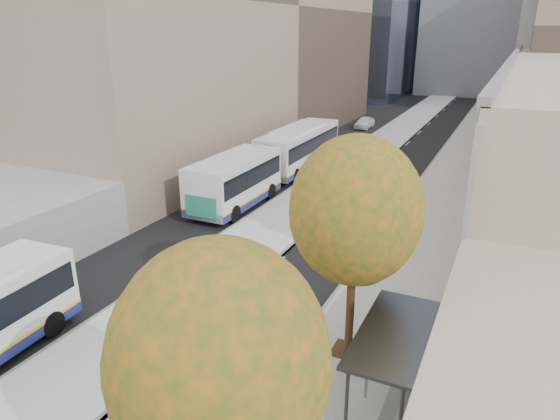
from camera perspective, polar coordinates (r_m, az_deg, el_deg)
The scene contains 10 objects.
bus_platform at distance 39.44m, azimuth 7.35°, elevation 4.33°, with size 4.25×150.00×0.15m, color silver.
sidewalk at distance 37.88m, azimuth 18.90°, elevation 2.68°, with size 4.75×150.00×0.08m, color gray.
building_midrise at distance 51.95m, azimuth -11.03°, elevation 21.72°, with size 24.00×46.00×25.00m, color #84705F.
building_far_block at distance 97.32m, azimuth 26.12°, elevation 20.68°, with size 30.00×18.00×30.00m, color #B0ADA3.
bus_shelter at distance 14.92m, azimuth 13.53°, elevation -14.93°, with size 1.90×4.40×2.53m.
tree_b at distance 9.29m, azimuth -6.90°, elevation -16.90°, with size 4.00×4.00×6.97m.
tree_c at distance 15.72m, azimuth 8.63°, elevation -0.11°, with size 4.20×4.20×7.28m.
bus_far at distance 36.13m, azimuth -0.50°, elevation 5.81°, with size 2.94×19.35×3.22m.
cyclist at distance 16.92m, azimuth -3.32°, elevation -15.50°, with size 0.65×1.68×2.10m.
distant_car at distance 58.18m, azimuth 9.62°, elevation 9.84°, with size 1.53×3.79×1.29m, color silver.
Camera 1 is at (7.72, -1.21, 10.58)m, focal length 32.00 mm.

